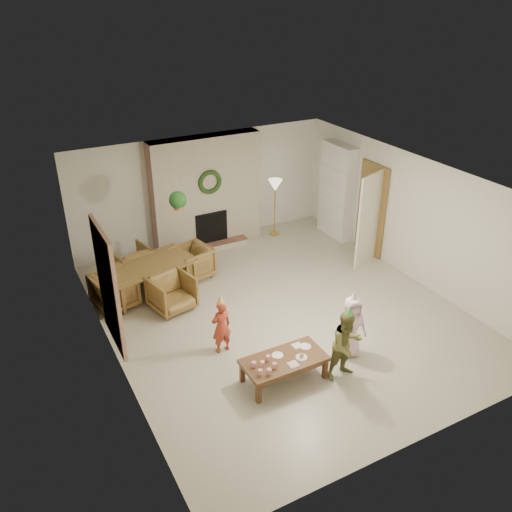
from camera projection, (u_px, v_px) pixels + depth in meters
floor at (281, 312)px, 9.69m from camera, size 7.00×7.00×0.00m
ceiling at (284, 183)px, 8.53m from camera, size 7.00×7.00×0.00m
wall_back at (203, 189)px, 11.85m from camera, size 7.00×0.00×7.00m
wall_front at (430, 367)px, 6.37m from camera, size 7.00×0.00×7.00m
wall_left at (109, 294)px, 7.85m from camera, size 0.00×7.00×7.00m
wall_right at (414, 219)px, 10.36m from camera, size 0.00×7.00×7.00m
fireplace_mass at (206, 192)px, 11.69m from camera, size 2.50×0.40×2.50m
fireplace_hearth at (215, 246)px, 11.97m from camera, size 1.60×0.30×0.12m
fireplace_firebox at (211, 228)px, 11.92m from camera, size 0.75×0.12×0.75m
fireplace_wreath at (210, 182)px, 11.37m from camera, size 0.54×0.10×0.54m
floor_lamp_base at (274, 233)px, 12.69m from camera, size 0.25×0.25×0.03m
floor_lamp_post at (275, 209)px, 12.40m from camera, size 0.03×0.03×1.23m
floor_lamp_shade at (275, 185)px, 12.13m from camera, size 0.33×0.33×0.27m
bookshelf_carcass at (337, 191)px, 12.17m from camera, size 0.30×1.00×2.20m
bookshelf_shelf_a at (335, 217)px, 12.46m from camera, size 0.30×0.92×0.03m
bookshelf_shelf_b at (336, 201)px, 12.27m from camera, size 0.30×0.92×0.03m
bookshelf_shelf_c at (337, 185)px, 12.09m from camera, size 0.30×0.92×0.03m
bookshelf_shelf_d at (338, 168)px, 11.90m from camera, size 0.30×0.92×0.03m
books_row_lower at (338, 214)px, 12.27m from camera, size 0.20×0.40×0.24m
books_row_mid at (334, 195)px, 12.24m from camera, size 0.20×0.44×0.24m
books_row_upper at (339, 181)px, 11.94m from camera, size 0.20×0.36×0.22m
door_frame at (372, 209)px, 11.39m from camera, size 0.05×0.86×2.04m
door_leaf at (369, 220)px, 10.95m from camera, size 0.77×0.32×2.00m
curtain_panel at (108, 288)px, 8.03m from camera, size 0.06×1.20×2.00m
dining_table at (151, 279)px, 10.16m from camera, size 1.89×1.31×0.61m
dining_chair_near at (172, 293)px, 9.64m from camera, size 0.86×0.87×0.67m
dining_chair_far at (131, 263)px, 10.66m from camera, size 0.86×0.87×0.67m
dining_chair_left at (115, 291)px, 9.71m from camera, size 0.87×0.86×0.67m
dining_chair_right at (192, 262)px, 10.69m from camera, size 0.87×0.86×0.67m
hanging_plant_cord at (177, 188)px, 9.32m from camera, size 0.01×0.01×0.70m
hanging_plant_pot at (178, 206)px, 9.49m from camera, size 0.16×0.16×0.12m
hanging_plant_foliage at (178, 200)px, 9.43m from camera, size 0.32×0.32×0.32m
coffee_table_top at (284, 360)px, 7.89m from camera, size 1.27×0.64×0.06m
coffee_table_apron at (284, 364)px, 7.92m from camera, size 1.17×0.54×0.08m
coffee_leg_fl at (259, 393)px, 7.53m from camera, size 0.07×0.07×0.33m
coffee_leg_fr at (325, 369)px, 8.01m from camera, size 0.07×0.07×0.33m
coffee_leg_bl at (242, 372)px, 7.94m from camera, size 0.07×0.07×0.33m
coffee_leg_br at (306, 350)px, 8.42m from camera, size 0.07×0.07×0.33m
cup_a at (260, 372)px, 7.53m from camera, size 0.07×0.07×0.09m
cup_b at (254, 364)px, 7.69m from camera, size 0.07×0.07×0.09m
cup_c at (269, 372)px, 7.54m from camera, size 0.07×0.07×0.09m
cup_d at (263, 364)px, 7.70m from camera, size 0.07×0.07×0.09m
cup_e at (275, 366)px, 7.66m from camera, size 0.07×0.07×0.09m
cup_f at (268, 358)px, 7.81m from camera, size 0.07×0.07×0.09m
plate_a at (277, 355)px, 7.94m from camera, size 0.18×0.18×0.01m
plate_b at (302, 357)px, 7.90m from camera, size 0.18×0.18×0.01m
plate_c at (305, 346)px, 8.13m from camera, size 0.18×0.18×0.01m
food_scoop at (302, 355)px, 7.88m from camera, size 0.07×0.07×0.07m
napkin_left at (293, 364)px, 7.75m from camera, size 0.15×0.15×0.01m
napkin_right at (297, 346)px, 8.15m from camera, size 0.15×0.15×0.01m
child_red at (221, 327)px, 8.46m from camera, size 0.36×0.25×0.94m
party_hat_red at (220, 300)px, 8.22m from camera, size 0.16×0.16×0.18m
child_plaid at (346, 345)px, 7.88m from camera, size 0.56×0.44×1.14m
party_hat_plaid at (350, 311)px, 7.60m from camera, size 0.17×0.17×0.19m
child_pink at (351, 326)px, 8.37m from camera, size 0.57×0.42×1.06m
party_hat_pink at (354, 296)px, 8.11m from camera, size 0.18×0.18×0.19m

